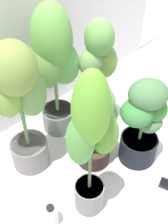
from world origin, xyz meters
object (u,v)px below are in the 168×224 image
(potted_plant_center, at_px, (95,122))
(potted_plant_back_left, at_px, (21,102))
(hygrometer_box, at_px, (165,184))
(nutrient_bottle, at_px, (51,215))
(potted_plant_back_right, at_px, (99,67))
(potted_plant_back_center, at_px, (54,63))
(potted_plant_front_right, at_px, (143,122))
(potted_plant_front_left, at_px, (91,141))

(potted_plant_center, xyz_separation_m, potted_plant_back_left, (-0.35, 0.32, 0.19))
(hygrometer_box, height_order, nutrient_bottle, nutrient_bottle)
(potted_plant_back_left, xyz_separation_m, potted_plant_back_right, (0.68, -0.04, -0.04))
(potted_plant_back_left, distance_m, potted_plant_back_center, 0.42)
(potted_plant_back_right, bearing_deg, potted_plant_front_right, -99.09)
(potted_plant_back_center, bearing_deg, nutrient_bottle, -134.29)
(hygrometer_box, bearing_deg, nutrient_bottle, 46.11)
(potted_plant_back_left, height_order, hygrometer_box, potted_plant_back_left)
(potted_plant_front_left, height_order, potted_plant_front_right, potted_plant_front_left)
(potted_plant_back_left, distance_m, hygrometer_box, 1.16)
(nutrient_bottle, bearing_deg, potted_plant_center, 15.82)
(potted_plant_front_right, distance_m, potted_plant_back_center, 0.76)
(potted_plant_back_center, height_order, nutrient_bottle, potted_plant_back_center)
(potted_plant_front_left, xyz_separation_m, potted_plant_back_center, (0.35, 0.70, -0.00))
(potted_plant_back_right, bearing_deg, nutrient_bottle, -153.65)
(potted_plant_center, xyz_separation_m, nutrient_bottle, (-0.56, -0.16, -0.32))
(potted_plant_back_left, relative_size, potted_plant_front_left, 0.95)
(potted_plant_front_left, height_order, nutrient_bottle, potted_plant_front_left)
(potted_plant_front_right, bearing_deg, potted_plant_back_right, 80.91)
(potted_plant_front_left, bearing_deg, potted_plant_back_center, 63.72)
(potted_plant_back_center, bearing_deg, potted_plant_front_right, -73.70)
(potted_plant_back_right, height_order, potted_plant_front_right, potted_plant_back_right)
(potted_plant_front_left, bearing_deg, potted_plant_back_right, 39.58)
(potted_plant_back_left, distance_m, potted_plant_back_right, 0.68)
(hygrometer_box, bearing_deg, potted_plant_back_center, -9.91)
(nutrient_bottle, bearing_deg, potted_plant_back_right, 26.35)
(potted_plant_front_left, xyz_separation_m, hygrometer_box, (0.49, -0.28, -0.63))
(potted_plant_front_right, bearing_deg, hygrometer_box, -100.76)
(potted_plant_back_left, relative_size, potted_plant_front_right, 1.41)
(potted_plant_back_left, distance_m, potted_plant_front_right, 0.84)
(potted_plant_back_left, relative_size, hygrometer_box, 10.14)
(potted_plant_center, relative_size, nutrient_bottle, 3.74)
(potted_plant_center, distance_m, potted_plant_back_center, 0.52)
(potted_plant_front_left, relative_size, potted_plant_back_right, 1.15)
(potted_plant_back_center, relative_size, hygrometer_box, 10.77)
(potted_plant_front_right, height_order, nutrient_bottle, potted_plant_front_right)
(hygrometer_box, bearing_deg, potted_plant_back_left, 14.50)
(potted_plant_center, height_order, hygrometer_box, potted_plant_center)
(potted_plant_back_right, height_order, potted_plant_back_center, potted_plant_back_center)
(potted_plant_front_right, bearing_deg, potted_plant_back_center, 106.30)
(hygrometer_box, distance_m, nutrient_bottle, 0.84)
(potted_plant_front_left, bearing_deg, potted_plant_back_left, 95.33)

